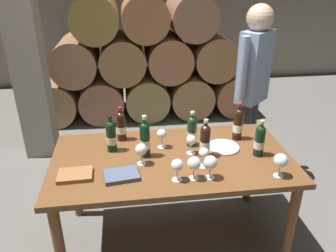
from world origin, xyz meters
name	(u,v)px	position (x,y,z in m)	size (l,w,h in m)	color
ground_plane	(171,237)	(0.00, 0.00, 0.00)	(14.00, 14.00, 0.00)	#66635E
cellar_back_wall	(137,3)	(0.00, 4.20, 1.40)	(10.00, 0.24, 2.80)	gray
barrel_stack	(145,63)	(0.00, 2.60, 0.75)	(3.12, 0.90, 1.69)	olive
stone_pillar	(24,41)	(-1.30, 1.60, 1.30)	(0.32, 0.32, 2.60)	gray
dining_table	(172,168)	(0.00, 0.00, 0.67)	(1.70, 0.90, 0.76)	brown
wine_bottle_0	(260,140)	(0.62, -0.05, 0.88)	(0.07, 0.07, 0.27)	black
wine_bottle_1	(238,124)	(0.55, 0.21, 0.89)	(0.07, 0.07, 0.30)	black
wine_bottle_2	(192,131)	(0.17, 0.15, 0.88)	(0.07, 0.07, 0.28)	#19381E
wine_bottle_3	(205,141)	(0.23, -0.02, 0.88)	(0.07, 0.07, 0.29)	black
wine_bottle_4	(121,126)	(-0.35, 0.32, 0.88)	(0.07, 0.07, 0.27)	black
wine_bottle_5	(111,136)	(-0.42, 0.15, 0.88)	(0.07, 0.07, 0.28)	black
wine_bottle_6	(145,139)	(-0.19, 0.04, 0.90)	(0.07, 0.07, 0.32)	black
wine_glass_0	(204,154)	(0.19, -0.16, 0.86)	(0.07, 0.07, 0.15)	white
wine_glass_1	(191,141)	(0.14, 0.03, 0.86)	(0.07, 0.07, 0.15)	white
wine_glass_2	(177,166)	(-0.01, -0.29, 0.87)	(0.08, 0.08, 0.15)	white
wine_glass_3	(194,164)	(0.10, -0.29, 0.87)	(0.09, 0.09, 0.16)	white
wine_glass_4	(162,135)	(-0.05, 0.15, 0.87)	(0.08, 0.08, 0.15)	white
wine_glass_5	(281,161)	(0.65, -0.33, 0.88)	(0.09, 0.09, 0.16)	white
wine_glass_6	(141,150)	(-0.22, -0.06, 0.87)	(0.08, 0.08, 0.16)	white
wine_glass_7	(210,163)	(0.20, -0.29, 0.87)	(0.09, 0.09, 0.16)	white
tasting_notebook	(121,175)	(-0.36, -0.20, 0.77)	(0.22, 0.16, 0.03)	#4C5670
leather_ledger	(75,175)	(-0.65, -0.16, 0.77)	(0.22, 0.16, 0.03)	#936038
serving_plate	(223,147)	(0.40, 0.08, 0.77)	(0.24, 0.24, 0.01)	white
sommelier_presenting	(253,81)	(0.85, 0.75, 1.04)	(0.39, 0.35, 1.72)	#383842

